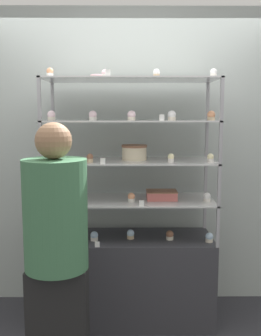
{
  "coord_description": "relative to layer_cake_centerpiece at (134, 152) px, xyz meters",
  "views": [
    {
      "loc": [
        -0.02,
        -3.08,
        1.7
      ],
      "look_at": [
        0.0,
        0.0,
        1.27
      ],
      "focal_mm": 42.0,
      "sensor_mm": 36.0,
      "label": 1
    }
  ],
  "objects": [
    {
      "name": "cupcake_6",
      "position": [
        -0.03,
        -0.12,
        -0.34
      ],
      "size": [
        0.06,
        0.06,
        0.07
      ],
      "color": "white",
      "rests_on": "display_riser_lower"
    },
    {
      "name": "display_riser_lower",
      "position": [
        -0.03,
        -0.02,
        -0.39
      ],
      "size": [
        1.32,
        0.53,
        0.31
      ],
      "color": "#99999E",
      "rests_on": "display_base"
    },
    {
      "name": "cupcake_17",
      "position": [
        -0.62,
        -0.15,
        0.6
      ],
      "size": [
        0.05,
        0.05,
        0.07
      ],
      "color": "white",
      "rests_on": "display_riser_top"
    },
    {
      "name": "back_wall",
      "position": [
        -0.03,
        0.39,
        -0.09
      ],
      "size": [
        8.0,
        0.05,
        2.6
      ],
      "color": "#A8B2AD",
      "rests_on": "ground_plane"
    },
    {
      "name": "cupcake_8",
      "position": [
        -0.65,
        -0.1,
        -0.03
      ],
      "size": [
        0.05,
        0.05,
        0.07
      ],
      "color": "white",
      "rests_on": "display_riser_middle"
    },
    {
      "name": "cupcake_18",
      "position": [
        -0.22,
        -0.07,
        0.6
      ],
      "size": [
        0.05,
        0.05,
        0.07
      ],
      "color": "white",
      "rests_on": "display_riser_top"
    },
    {
      "name": "price_tag_2",
      "position": [
        -0.23,
        -0.26,
        -0.04
      ],
      "size": [
        0.04,
        0.0,
        0.04
      ],
      "color": "white",
      "rests_on": "display_riser_middle"
    },
    {
      "name": "display_base",
      "position": [
        -0.03,
        -0.02,
        -1.04
      ],
      "size": [
        1.32,
        0.53,
        0.7
      ],
      "color": "#333338",
      "rests_on": "ground_plane"
    },
    {
      "name": "cupcake_2",
      "position": [
        -0.03,
        -0.06,
        -0.65
      ],
      "size": [
        0.06,
        0.06,
        0.07
      ],
      "color": "#CCB28C",
      "rests_on": "display_base"
    },
    {
      "name": "cupcake_7",
      "position": [
        0.57,
        -0.11,
        -0.34
      ],
      "size": [
        0.06,
        0.06,
        0.07
      ],
      "color": "white",
      "rests_on": "display_riser_lower"
    },
    {
      "name": "donut_glazed",
      "position": [
        -0.28,
        -0.01,
        0.59
      ],
      "size": [
        0.13,
        0.13,
        0.03
      ],
      "color": "#EFB2BC",
      "rests_on": "display_riser_top"
    },
    {
      "name": "price_tag_0",
      "position": [
        -0.28,
        -0.26,
        -0.67
      ],
      "size": [
        0.04,
        0.0,
        0.04
      ],
      "color": "white",
      "rests_on": "display_base"
    },
    {
      "name": "sheet_cake_frosted",
      "position": [
        0.22,
        -0.03,
        -0.34
      ],
      "size": [
        0.24,
        0.17,
        0.07
      ],
      "color": "#C66660",
      "rests_on": "display_riser_lower"
    },
    {
      "name": "cupcake_19",
      "position": [
        0.16,
        -0.09,
        0.6
      ],
      "size": [
        0.05,
        0.05,
        0.07
      ],
      "color": "#CCB28C",
      "rests_on": "display_riser_top"
    },
    {
      "name": "cupcake_9",
      "position": [
        -0.34,
        -0.16,
        -0.03
      ],
      "size": [
        0.05,
        0.05,
        0.07
      ],
      "color": "#CCB28C",
      "rests_on": "display_riser_middle"
    },
    {
      "name": "cupcake_5",
      "position": [
        -0.63,
        -0.15,
        -0.34
      ],
      "size": [
        0.06,
        0.06,
        0.07
      ],
      "color": "white",
      "rests_on": "display_riser_lower"
    },
    {
      "name": "price_tag_3",
      "position": [
        0.19,
        -0.26,
        0.28
      ],
      "size": [
        0.04,
        0.0,
        0.04
      ],
      "color": "white",
      "rests_on": "display_riser_upper"
    },
    {
      "name": "cupcake_15",
      "position": [
        0.28,
        -0.16,
        0.29
      ],
      "size": [
        0.06,
        0.06,
        0.07
      ],
      "color": "beige",
      "rests_on": "display_riser_upper"
    },
    {
      "name": "price_tag_1",
      "position": [
        0.05,
        -0.26,
        -0.35
      ],
      "size": [
        0.04,
        0.0,
        0.04
      ],
      "color": "white",
      "rests_on": "display_riser_lower"
    },
    {
      "name": "cupcake_12",
      "position": [
        -0.63,
        -0.11,
        0.29
      ],
      "size": [
        0.06,
        0.06,
        0.07
      ],
      "color": "beige",
      "rests_on": "display_riser_upper"
    },
    {
      "name": "customer_figure",
      "position": [
        -0.49,
        -0.82,
        -0.51
      ],
      "size": [
        0.38,
        0.38,
        1.65
      ],
      "color": "black",
      "rests_on": "ground_plane"
    },
    {
      "name": "cupcake_11",
      "position": [
        0.57,
        -0.16,
        -0.03
      ],
      "size": [
        0.05,
        0.05,
        0.07
      ],
      "color": "white",
      "rests_on": "display_riser_middle"
    },
    {
      "name": "display_riser_upper",
      "position": [
        -0.03,
        -0.02,
        0.24
      ],
      "size": [
        1.32,
        0.53,
        0.31
      ],
      "color": "#99999E",
      "rests_on": "display_riser_middle"
    },
    {
      "name": "cupcake_16",
      "position": [
        0.58,
        -0.09,
        0.29
      ],
      "size": [
        0.06,
        0.06,
        0.07
      ],
      "color": "#CCB28C",
      "rests_on": "display_riser_upper"
    },
    {
      "name": "layer_cake_centerpiece",
      "position": [
        0.0,
        0.0,
        0.0
      ],
      "size": [
        0.2,
        0.2,
        0.12
      ],
      "color": "beige",
      "rests_on": "display_riser_middle"
    },
    {
      "name": "cupcake_3",
      "position": [
        0.28,
        -0.09,
        -0.65
      ],
      "size": [
        0.06,
        0.06,
        0.07
      ],
      "color": "beige",
      "rests_on": "display_base"
    },
    {
      "name": "cupcake_1",
      "position": [
        -0.32,
        -0.11,
        -0.65
      ],
      "size": [
        0.06,
        0.06,
        0.07
      ],
      "color": "white",
      "rests_on": "display_base"
    },
    {
      "name": "cupcake_13",
      "position": [
        -0.32,
        -0.1,
        0.29
      ],
      "size": [
        0.06,
        0.06,
        0.07
      ],
      "color": "white",
      "rests_on": "display_riser_upper"
    },
    {
      "name": "cupcake_10",
      "position": [
        0.27,
        -0.15,
        -0.03
      ],
      "size": [
        0.05,
        0.05,
        0.07
      ],
      "color": "white",
      "rests_on": "display_riser_middle"
    },
    {
      "name": "cupcake_0",
      "position": [
        -0.63,
        -0.08,
        -0.65
      ],
      "size": [
        0.06,
        0.06,
        0.07
      ],
      "color": "#CCB28C",
      "rests_on": "display_base"
    },
    {
      "name": "cupcake_20",
      "position": [
        0.59,
        -0.11,
        0.6
      ],
      "size": [
        0.05,
        0.05,
        0.07
      ],
      "color": "white",
      "rests_on": "display_riser_top"
    },
    {
      "name": "display_riser_middle",
      "position": [
        -0.03,
        -0.02,
        -0.08
      ],
      "size": [
        1.32,
        0.53,
        0.31
      ],
      "color": "#99999E",
      "rests_on": "display_riser_lower"
    },
    {
      "name": "cupcake_14",
      "position": [
        -0.02,
        -0.16,
        0.29
      ],
      "size": [
        0.06,
        0.06,
        0.07
      ],
      "color": "beige",
      "rests_on": "display_riser_upper"
    },
    {
      "name": "price_tag_4",
      "position": [
        -0.19,
        -0.26,
        0.59
      ],
      "size": [
        0.04,
        0.0,
        0.04
      ],
      "color": "white",
      "rests_on": "display_riser_top"
    },
    {
      "name": "display_riser_top",
      "position": [
        -0.03,
        -0.02,
        0.55
      ],
      "size": [
        1.32,
        0.53,
        0.31
      ],
      "color": "#99999E",
      "rests_on": "display_riser_upper"
    },
    {
      "name": "ground_plane",
      "position": [
        -0.03,
        -0.02,
        -1.39
      ],
      "size": [
        20.0,
        20.0,
        0.0
      ],
      "primitive_type": "plane",
      "color": "#2D2D33"
    },
    {
      "name": "cupcake_4",
      "position": [
        0.58,
        -0.15,
        -0.65
      ],
      "size": [
        0.06,
        0.06,
        0.07
      ],
      "color": "beige",
      "rests_on": "display_base"
    }
  ]
}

